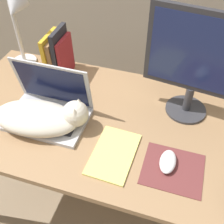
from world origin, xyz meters
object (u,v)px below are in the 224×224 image
object	(u,v)px
cat	(42,117)
desk_lamp	(17,20)
book_row	(58,55)
laptop	(49,108)
external_monitor	(198,62)
computer_mouse	(168,162)
notepad	(114,154)

from	to	relation	value
cat	desk_lamp	world-z (taller)	desk_lamp
book_row	laptop	bearing A→B (deg)	-73.46
book_row	desk_lamp	bearing A→B (deg)	-177.65
external_monitor	desk_lamp	xyz separation A→B (m)	(-0.87, 0.09, 0.00)
external_monitor	computer_mouse	size ratio (longest dim) A/B	4.30
computer_mouse	notepad	distance (m)	0.21
book_row	notepad	world-z (taller)	book_row
notepad	external_monitor	bearing A→B (deg)	54.53
book_row	desk_lamp	xyz separation A→B (m)	(-0.19, -0.01, 0.16)
laptop	book_row	bearing A→B (deg)	106.54
laptop	book_row	world-z (taller)	book_row
computer_mouse	notepad	bearing A→B (deg)	-175.42
cat	external_monitor	bearing A→B (deg)	26.30
book_row	notepad	distance (m)	0.62
book_row	desk_lamp	distance (m)	0.25
laptop	external_monitor	distance (m)	0.66
computer_mouse	desk_lamp	xyz separation A→B (m)	(-0.84, 0.41, 0.25)
book_row	notepad	size ratio (longest dim) A/B	0.96
computer_mouse	book_row	size ratio (longest dim) A/B	0.44
notepad	computer_mouse	bearing A→B (deg)	4.58
laptop	notepad	world-z (taller)	laptop
cat	desk_lamp	size ratio (longest dim) A/B	1.18
laptop	cat	size ratio (longest dim) A/B	0.73
computer_mouse	book_row	bearing A→B (deg)	147.03
book_row	cat	bearing A→B (deg)	-75.94
notepad	desk_lamp	bearing A→B (deg)	145.65
laptop	notepad	distance (m)	0.36
external_monitor	book_row	bearing A→B (deg)	171.94
external_monitor	laptop	bearing A→B (deg)	-159.22
cat	external_monitor	size ratio (longest dim) A/B	1.00
laptop	external_monitor	size ratio (longest dim) A/B	0.73
external_monitor	book_row	xyz separation A→B (m)	(-0.68, 0.10, -0.16)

